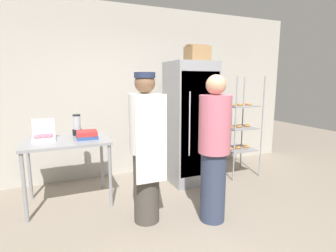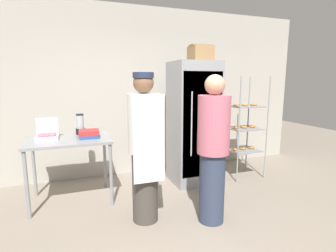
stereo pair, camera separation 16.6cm
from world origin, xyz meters
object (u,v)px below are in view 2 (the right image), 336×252
baking_rack (244,128)px  binder_stack (89,134)px  refrigerator (193,123)px  cardboard_storage_box (201,53)px  donut_box (47,136)px  blender_pitcher (80,125)px  person_baker (145,147)px  person_customer (213,149)px

baking_rack → binder_stack: 2.53m
refrigerator → cardboard_storage_box: bearing=-12.8°
binder_stack → baking_rack: bearing=1.0°
refrigerator → donut_box: refrigerator is taller
baking_rack → cardboard_storage_box: size_ratio=5.14×
blender_pitcher → person_baker: person_baker is taller
donut_box → blender_pitcher: bearing=25.2°
cardboard_storage_box → person_baker: 1.86m
refrigerator → person_baker: (-1.05, -0.93, -0.06)m
baking_rack → cardboard_storage_box: 1.46m
person_customer → donut_box: bearing=146.4°
blender_pitcher → person_customer: 1.96m
baking_rack → donut_box: bearing=179.2°
baking_rack → blender_pitcher: bearing=174.8°
blender_pitcher → cardboard_storage_box: cardboard_storage_box is taller
person_baker → person_customer: 0.78m
person_baker → person_customer: person_baker is taller
cardboard_storage_box → baking_rack: bearing=-2.3°
cardboard_storage_box → donut_box: bearing=179.8°
refrigerator → donut_box: (-2.13, -0.01, -0.04)m
refrigerator → cardboard_storage_box: (0.09, -0.02, 1.08)m
cardboard_storage_box → person_baker: size_ratio=0.19×
refrigerator → blender_pitcher: (-1.71, 0.19, 0.04)m
donut_box → blender_pitcher: blender_pitcher is taller
donut_box → binder_stack: (0.52, -0.08, 0.00)m
baking_rack → person_customer: bearing=-137.4°
cardboard_storage_box → person_baker: cardboard_storage_box is taller
refrigerator → cardboard_storage_box: cardboard_storage_box is taller
blender_pitcher → person_customer: (1.38, -1.40, -0.13)m
blender_pitcher → binder_stack: size_ratio=1.08×
refrigerator → person_baker: size_ratio=1.11×
baking_rack → cardboard_storage_box: (-0.83, 0.03, 1.20)m
blender_pitcher → person_baker: (0.65, -1.11, -0.11)m
person_customer → refrigerator: bearing=74.7°
person_baker → cardboard_storage_box: bearing=38.3°
donut_box → person_customer: 2.16m
cardboard_storage_box → person_baker: bearing=-141.7°
blender_pitcher → person_customer: bearing=-45.4°
baking_rack → binder_stack: baking_rack is taller
binder_stack → person_baker: person_baker is taller
binder_stack → person_customer: bearing=-41.1°
baking_rack → binder_stack: (-2.53, -0.04, 0.08)m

